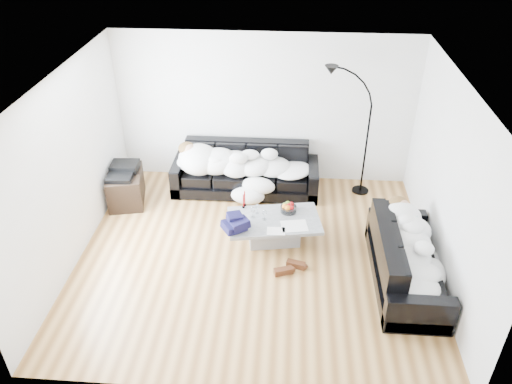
# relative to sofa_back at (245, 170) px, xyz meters

# --- Properties ---
(ground) EXTENTS (5.00, 5.00, 0.00)m
(ground) POSITION_rel_sofa_back_xyz_m (0.29, -1.75, -0.40)
(ground) COLOR brown
(ground) RESTS_ON ground
(wall_back) EXTENTS (5.00, 0.02, 2.60)m
(wall_back) POSITION_rel_sofa_back_xyz_m (0.29, 0.50, 0.90)
(wall_back) COLOR silver
(wall_back) RESTS_ON ground
(wall_left) EXTENTS (0.02, 4.50, 2.60)m
(wall_left) POSITION_rel_sofa_back_xyz_m (-2.21, -1.75, 0.90)
(wall_left) COLOR silver
(wall_left) RESTS_ON ground
(wall_right) EXTENTS (0.02, 4.50, 2.60)m
(wall_right) POSITION_rel_sofa_back_xyz_m (2.79, -1.75, 0.90)
(wall_right) COLOR silver
(wall_right) RESTS_ON ground
(ceiling) EXTENTS (5.00, 5.00, 0.00)m
(ceiling) POSITION_rel_sofa_back_xyz_m (0.29, -1.75, 2.20)
(ceiling) COLOR white
(ceiling) RESTS_ON ground
(sofa_back) EXTENTS (2.46, 0.85, 0.81)m
(sofa_back) POSITION_rel_sofa_back_xyz_m (0.00, 0.00, 0.00)
(sofa_back) COLOR black
(sofa_back) RESTS_ON ground
(sofa_right) EXTENTS (0.83, 1.94, 0.79)m
(sofa_right) POSITION_rel_sofa_back_xyz_m (2.35, -2.12, -0.01)
(sofa_right) COLOR black
(sofa_right) RESTS_ON ground
(sleeper_back) EXTENTS (2.09, 0.72, 0.42)m
(sleeper_back) POSITION_rel_sofa_back_xyz_m (0.00, -0.05, 0.23)
(sleeper_back) COLOR white
(sleeper_back) RESTS_ON sofa_back
(sleeper_right) EXTENTS (0.70, 1.67, 0.41)m
(sleeper_right) POSITION_rel_sofa_back_xyz_m (2.35, -2.12, 0.22)
(sleeper_right) COLOR white
(sleeper_right) RESTS_ON sofa_right
(teal_cushion) EXTENTS (0.42, 0.38, 0.20)m
(teal_cushion) POSITION_rel_sofa_back_xyz_m (2.29, -1.51, 0.32)
(teal_cushion) COLOR #0F6E60
(teal_cushion) RESTS_ON sofa_right
(coffee_table) EXTENTS (1.45, 0.99, 0.39)m
(coffee_table) POSITION_rel_sofa_back_xyz_m (0.55, -1.38, -0.21)
(coffee_table) COLOR #939699
(coffee_table) RESTS_ON ground
(fruit_bowl) EXTENTS (0.29, 0.29, 0.15)m
(fruit_bowl) POSITION_rel_sofa_back_xyz_m (0.75, -1.16, 0.06)
(fruit_bowl) COLOR white
(fruit_bowl) RESTS_ON coffee_table
(wine_glass_a) EXTENTS (0.07, 0.07, 0.16)m
(wine_glass_a) POSITION_rel_sofa_back_xyz_m (0.29, -1.24, 0.06)
(wine_glass_a) COLOR white
(wine_glass_a) RESTS_ON coffee_table
(wine_glass_b) EXTENTS (0.08, 0.08, 0.18)m
(wine_glass_b) POSITION_rel_sofa_back_xyz_m (0.23, -1.35, 0.08)
(wine_glass_b) COLOR white
(wine_glass_b) RESTS_ON coffee_table
(wine_glass_c) EXTENTS (0.09, 0.09, 0.16)m
(wine_glass_c) POSITION_rel_sofa_back_xyz_m (0.41, -1.39, 0.07)
(wine_glass_c) COLOR white
(wine_glass_c) RESTS_ON coffee_table
(candle_left) EXTENTS (0.05, 0.05, 0.23)m
(candle_left) POSITION_rel_sofa_back_xyz_m (0.07, -1.11, 0.10)
(candle_left) COLOR maroon
(candle_left) RESTS_ON coffee_table
(candle_right) EXTENTS (0.05, 0.05, 0.25)m
(candle_right) POSITION_rel_sofa_back_xyz_m (0.09, -1.05, 0.11)
(candle_right) COLOR maroon
(candle_right) RESTS_ON coffee_table
(newspaper_a) EXTENTS (0.42, 0.34, 0.01)m
(newspaper_a) POSITION_rel_sofa_back_xyz_m (0.84, -1.53, -0.01)
(newspaper_a) COLOR silver
(newspaper_a) RESTS_ON coffee_table
(newspaper_b) EXTENTS (0.26, 0.19, 0.01)m
(newspaper_b) POSITION_rel_sofa_back_xyz_m (0.59, -1.67, -0.01)
(newspaper_b) COLOR silver
(newspaper_b) RESTS_ON coffee_table
(navy_jacket) EXTENTS (0.42, 0.39, 0.17)m
(navy_jacket) POSITION_rel_sofa_back_xyz_m (0.02, -1.62, 0.15)
(navy_jacket) COLOR black
(navy_jacket) RESTS_ON coffee_table
(shoes) EXTENTS (0.48, 0.38, 0.10)m
(shoes) POSITION_rel_sofa_back_xyz_m (0.80, -2.04, -0.35)
(shoes) COLOR #472311
(shoes) RESTS_ON ground
(av_cabinet) EXTENTS (0.70, 0.89, 0.54)m
(av_cabinet) POSITION_rel_sofa_back_xyz_m (-1.94, -0.50, -0.13)
(av_cabinet) COLOR black
(av_cabinet) RESTS_ON ground
(stereo) EXTENTS (0.46, 0.36, 0.13)m
(stereo) POSITION_rel_sofa_back_xyz_m (-1.94, -0.50, 0.21)
(stereo) COLOR black
(stereo) RESTS_ON av_cabinet
(floor_lamp) EXTENTS (0.72, 0.32, 1.95)m
(floor_lamp) POSITION_rel_sofa_back_xyz_m (1.99, 0.11, 0.57)
(floor_lamp) COLOR black
(floor_lamp) RESTS_ON ground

